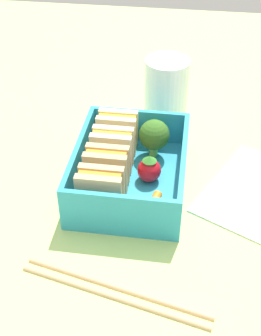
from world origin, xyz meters
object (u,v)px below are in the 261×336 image
sandwich_center_right (117,132)px  strawberry_far_left (149,169)px  broccoli_floret (154,135)px  folded_napkin (253,190)px  carrot_stick_far_left (152,207)px  sandwich_center_left (107,169)px  chopstick_pair (115,290)px  drinking_glass (166,90)px  sandwich_center (112,149)px  sandwich_left (100,191)px

sandwich_center_right → strawberry_far_left: bearing=-139.8°
broccoli_floret → folded_napkin: 13.58cm
sandwich_center_right → carrot_stick_far_left: (-10.92, -5.65, -2.07)cm
sandwich_center_right → broccoli_floret: bearing=-98.9°
sandwich_center_left → folded_napkin: size_ratio=0.34×
broccoli_floret → folded_napkin: size_ratio=0.33×
sandwich_center_right → folded_napkin: (-4.58, -17.12, -3.58)cm
carrot_stick_far_left → folded_napkin: (6.34, -11.46, -1.51)cm
sandwich_center_left → sandwich_center_right: 7.53cm
strawberry_far_left → chopstick_pair: (-15.75, 1.49, -2.39)cm
chopstick_pair → drinking_glass: (31.30, -2.10, 4.23)cm
sandwich_center → strawberry_far_left: bearing=-110.9°
sandwich_left → strawberry_far_left: (5.73, -4.70, -1.04)cm
sandwich_center → sandwich_center_right: bearing=0.0°
sandwich_center → broccoli_floret: size_ratio=1.03×
strawberry_far_left → folded_napkin: (0.98, -12.41, -2.54)cm
broccoli_floret → chopstick_pair: bearing=175.8°
strawberry_far_left → drinking_glass: size_ratio=0.37×
sandwich_center_left → strawberry_far_left: (1.97, -4.70, -1.04)cm
broccoli_floret → folded_napkin: broccoli_floret is taller
sandwich_center_left → folded_napkin: sandwich_center_left is taller
sandwich_center → sandwich_center_right: same height
broccoli_floret → chopstick_pair: (-20.57, 1.51, -3.88)cm
sandwich_center_right → strawberry_far_left: sandwich_center_right is taller
sandwich_center → drinking_glass: 14.77cm
sandwich_center → carrot_stick_far_left: 9.35cm
sandwich_center_left → drinking_glass: drinking_glass is taller
broccoli_floret → chopstick_pair: size_ratio=0.26×
sandwich_left → sandwich_center_right: (11.29, 0.00, 0.00)cm
carrot_stick_far_left → strawberry_far_left: 5.54cm
strawberry_far_left → sandwich_left: bearing=140.6°
carrot_stick_far_left → strawberry_far_left: strawberry_far_left is taller
carrot_stick_far_left → strawberry_far_left: (5.36, 0.95, 1.02)cm
strawberry_far_left → folded_napkin: 12.71cm
sandwich_center_right → broccoli_floret: sandwich_center_right is taller
sandwich_center_right → drinking_glass: 11.35cm
sandwich_center_left → chopstick_pair: bearing=-166.9°
sandwich_center → folded_napkin: sandwich_center is taller
sandwich_center_right → carrot_stick_far_left: size_ratio=1.11×
sandwich_center_left → strawberry_far_left: sandwich_center_left is taller
sandwich_center_right → folded_napkin: 18.08cm
sandwich_center_right → drinking_glass: size_ratio=0.56×
carrot_stick_far_left → chopstick_pair: carrot_stick_far_left is taller
sandwich_center_right → chopstick_pair: bearing=-171.4°
sandwich_center_right → chopstick_pair: 21.82cm
drinking_glass → strawberry_far_left: bearing=177.8°
carrot_stick_far_left → drinking_glass: bearing=0.9°
sandwich_center_right → strawberry_far_left: 7.36cm
sandwich_left → drinking_glass: 21.95cm
sandwich_center_left → drinking_glass: 18.32cm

